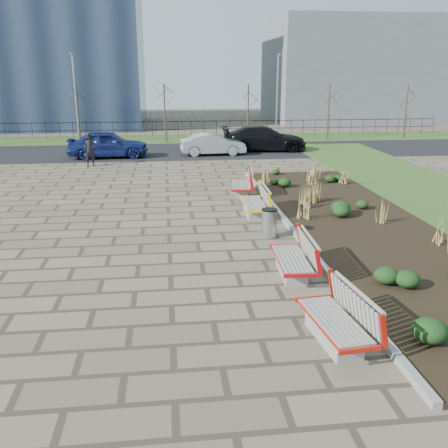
{
  "coord_description": "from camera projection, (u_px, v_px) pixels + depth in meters",
  "views": [
    {
      "loc": [
        -0.01,
        -9.94,
        4.89
      ],
      "look_at": [
        1.5,
        3.0,
        0.9
      ],
      "focal_mm": 40.0,
      "sensor_mm": 36.0,
      "label": 1
    }
  ],
  "objects": [
    {
      "name": "car_blue",
      "position": [
        108.0,
        144.0,
        29.26
      ],
      "size": [
        4.72,
        2.11,
        1.58
      ],
      "primitive_type": "imported",
      "rotation": [
        0.0,
        0.0,
        1.62
      ],
      "color": "navy",
      "rests_on": "road"
    },
    {
      "name": "bench_b",
      "position": [
        292.0,
        257.0,
        12.35
      ],
      "size": [
        1.0,
        2.14,
        1.0
      ],
      "primitive_type": null,
      "rotation": [
        0.0,
        0.0,
        -0.05
      ],
      "color": "red",
      "rests_on": "ground"
    },
    {
      "name": "tree_d",
      "position": [
        248.0,
        113.0,
        36.1
      ],
      "size": [
        1.4,
        1.4,
        4.0
      ],
      "primitive_type": null,
      "color": "#4C3D2D",
      "rests_on": "grass_verge_far"
    },
    {
      "name": "bench_a",
      "position": [
        334.0,
        318.0,
        9.28
      ],
      "size": [
        1.12,
        2.18,
        1.0
      ],
      "primitive_type": null,
      "rotation": [
        0.0,
        0.0,
        0.11
      ],
      "color": "red",
      "rests_on": "ground"
    },
    {
      "name": "car_black",
      "position": [
        264.0,
        138.0,
        31.84
      ],
      "size": [
        5.51,
        2.6,
        1.55
      ],
      "primitive_type": "imported",
      "rotation": [
        0.0,
        0.0,
        1.49
      ],
      "color": "black",
      "rests_on": "road"
    },
    {
      "name": "tree_c",
      "position": [
        165.0,
        113.0,
        35.44
      ],
      "size": [
        1.4,
        1.4,
        4.0
      ],
      "primitive_type": null,
      "color": "#4C3D2D",
      "rests_on": "grass_verge_far"
    },
    {
      "name": "lamp_west",
      "position": [
        76.0,
        100.0,
        34.01
      ],
      "size": [
        0.24,
        0.6,
        6.0
      ],
      "primitive_type": null,
      "color": "gray",
      "rests_on": "grass_verge_far"
    },
    {
      "name": "pedestrian",
      "position": [
        90.0,
        150.0,
        26.72
      ],
      "size": [
        0.66,
        0.46,
        1.73
      ],
      "primitive_type": "imported",
      "rotation": [
        0.0,
        0.0,
        0.07
      ],
      "color": "black",
      "rests_on": "ground"
    },
    {
      "name": "bench_d",
      "position": [
        241.0,
        183.0,
        20.46
      ],
      "size": [
        1.16,
        2.2,
        1.0
      ],
      "primitive_type": null,
      "rotation": [
        0.0,
        0.0,
        -0.13
      ],
      "color": "red",
      "rests_on": "ground"
    },
    {
      "name": "tree_b",
      "position": [
        78.0,
        114.0,
        34.78
      ],
      "size": [
        1.4,
        1.4,
        4.0
      ],
      "primitive_type": null,
      "color": "#4C3D2D",
      "rests_on": "grass_verge_far"
    },
    {
      "name": "tree_f",
      "position": [
        406.0,
        111.0,
        37.43
      ],
      "size": [
        1.4,
        1.4,
        4.0
      ],
      "primitive_type": null,
      "color": "#4C3D2D",
      "rests_on": "grass_verge_far"
    },
    {
      "name": "tree_e",
      "position": [
        328.0,
        112.0,
        36.77
      ],
      "size": [
        1.4,
        1.4,
        4.0
      ],
      "primitive_type": null,
      "color": "#4C3D2D",
      "rests_on": "grass_verge_far"
    },
    {
      "name": "ground",
      "position": [
        172.0,
        306.0,
        10.87
      ],
      "size": [
        120.0,
        120.0,
        0.0
      ],
      "primitive_type": "plane",
      "color": "#73644F",
      "rests_on": "ground"
    },
    {
      "name": "bench_c",
      "position": [
        254.0,
        202.0,
        17.57
      ],
      "size": [
        0.97,
        2.13,
        1.0
      ],
      "primitive_type": null,
      "rotation": [
        0.0,
        0.0,
        -0.03
      ],
      "color": "#FFE80D",
      "rests_on": "ground"
    },
    {
      "name": "grass_verge_far",
      "position": [
        166.0,
        139.0,
        37.46
      ],
      "size": [
        80.0,
        5.0,
        0.04
      ],
      "primitive_type": "cube",
      "color": "#33511E",
      "rests_on": "ground"
    },
    {
      "name": "litter_bin",
      "position": [
        269.0,
        223.0,
        15.26
      ],
      "size": [
        0.46,
        0.46,
        0.87
      ],
      "primitive_type": "cylinder",
      "color": "#B2B2B7",
      "rests_on": "ground"
    },
    {
      "name": "railing_fence",
      "position": [
        165.0,
        129.0,
        38.7
      ],
      "size": [
        44.0,
        0.1,
        1.2
      ],
      "primitive_type": null,
      "color": "black",
      "rests_on": "grass_verge_far"
    },
    {
      "name": "building_grey",
      "position": [
        358.0,
        70.0,
        51.51
      ],
      "size": [
        18.0,
        12.0,
        10.0
      ],
      "primitive_type": "cube",
      "color": "slate",
      "rests_on": "ground"
    },
    {
      "name": "road",
      "position": [
        166.0,
        152.0,
        31.76
      ],
      "size": [
        80.0,
        7.0,
        0.02
      ],
      "primitive_type": "cube",
      "color": "black",
      "rests_on": "ground"
    },
    {
      "name": "lamp_east",
      "position": [
        277.0,
        99.0,
        35.56
      ],
      "size": [
        0.24,
        0.6,
        6.0
      ],
      "primitive_type": null,
      "color": "gray",
      "rests_on": "grass_verge_far"
    },
    {
      "name": "car_silver",
      "position": [
        213.0,
        144.0,
        30.24
      ],
      "size": [
        3.99,
        1.54,
        1.29
      ],
      "primitive_type": "imported",
      "rotation": [
        0.0,
        0.0,
        1.62
      ],
      "color": "#95979C",
      "rests_on": "road"
    },
    {
      "name": "planting_curb",
      "position": [
        291.0,
        228.0,
        16.03
      ],
      "size": [
        0.16,
        18.0,
        0.15
      ],
      "primitive_type": "cube",
      "color": "gray",
      "rests_on": "ground"
    },
    {
      "name": "planting_bed",
      "position": [
        361.0,
        226.0,
        16.3
      ],
      "size": [
        4.5,
        18.0,
        0.1
      ],
      "primitive_type": "cube",
      "color": "black",
      "rests_on": "ground"
    }
  ]
}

